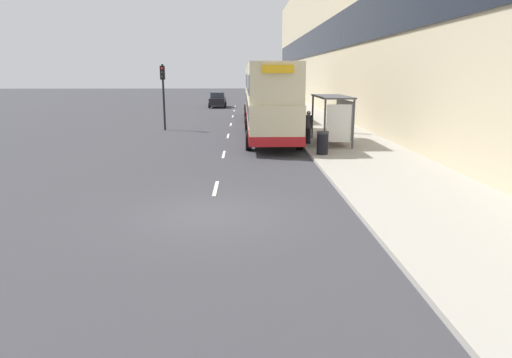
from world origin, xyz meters
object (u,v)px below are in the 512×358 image
Objects in this scene: pedestrian_1 at (344,122)px; pedestrian_at_shelter at (308,127)px; car_0 at (218,100)px; pedestrian_2 at (352,119)px; traffic_light_far_kerb at (163,86)px; bus_shelter at (336,111)px; litter_bin at (322,143)px; double_decker_bus_near at (270,100)px; car_1 at (256,95)px; double_decker_bus_ahead at (261,92)px.

pedestrian_at_shelter is at bearing -136.98° from pedestrian_1.
pedestrian_at_shelter reaches higher than car_0.
pedestrian_2 reaches higher than car_0.
pedestrian_2 is 12.60m from traffic_light_far_kerb.
bus_shelter is 2.35× the size of pedestrian_1.
pedestrian_1 is at bearing 68.41° from litter_bin.
pedestrian_1 is (4.27, -0.11, -1.23)m from double_decker_bus_near.
bus_shelter is at bearing -113.59° from pedestrian_2.
double_decker_bus_near is 6.46× the size of pedestrian_1.
pedestrian_at_shelter is 0.96× the size of pedestrian_1.
double_decker_bus_near is (-3.30, 2.49, 0.41)m from bus_shelter.
pedestrian_2 reaches higher than litter_bin.
car_1 reaches higher than litter_bin.
double_decker_bus_ahead is (-3.31, 15.04, 0.41)m from bus_shelter.
pedestrian_at_shelter is at bearing -87.81° from car_1.
double_decker_bus_ahead is 18.40m from litter_bin.
pedestrian_at_shelter is (1.55, -40.66, 0.13)m from car_1.
car_1 is 0.99× the size of traffic_light_far_kerb.
pedestrian_2 is at bearing -64.52° from double_decker_bus_ahead.
pedestrian_1 reaches higher than litter_bin.
traffic_light_far_kerb reaches higher than car_1.
pedestrian_at_shelter is at bearing -39.95° from traffic_light_far_kerb.
traffic_light_far_kerb is at bearing 143.66° from bus_shelter.
double_decker_bus_ahead reaches higher than car_1.
car_0 is 0.95× the size of traffic_light_far_kerb.
litter_bin is at bearing -87.73° from car_1.
double_decker_bus_near is at bearing -90.49° from car_1.
pedestrian_2 is (3.26, 4.07, -0.00)m from pedestrian_at_shelter.
bus_shelter is 0.96× the size of traffic_light_far_kerb.
car_0 is at bearing 99.49° from double_decker_bus_near.
bus_shelter is 40.93m from car_1.
bus_shelter is 12.67m from traffic_light_far_kerb.
pedestrian_2 is (9.58, -24.85, 0.17)m from car_0.
double_decker_bus_ahead is 6.16× the size of pedestrian_at_shelter.
double_decker_bus_ahead is at bearing 107.52° from car_0.
bus_shelter is at bearing -36.34° from traffic_light_far_kerb.
car_1 reaches higher than car_0.
traffic_light_far_kerb is at bearing 83.57° from car_0.
litter_bin is (6.52, -32.25, -0.18)m from car_0.
car_0 is 3.97× the size of litter_bin.
car_0 is at bearing 104.91° from bus_shelter.
pedestrian_2 is (0.87, 1.84, -0.04)m from pedestrian_1.
double_decker_bus_near is 6.24m from litter_bin.
bus_shelter is 4.15m from double_decker_bus_near.
litter_bin is at bearing 101.43° from car_0.
double_decker_bus_ahead reaches higher than pedestrian_at_shelter.
double_decker_bus_ahead is 10.04× the size of litter_bin.
traffic_light_far_kerb is (-12.02, 3.26, 1.94)m from pedestrian_2.
double_decker_bus_near reaches higher than bus_shelter.
bus_shelter is at bearing 68.93° from litter_bin.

